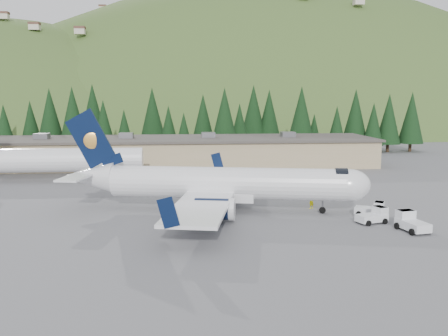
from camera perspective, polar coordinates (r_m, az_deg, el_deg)
ground at (r=55.85m, az=0.56°, el=-4.94°), size 600.00×600.00×0.00m
airliner at (r=55.35m, az=-0.46°, el=-1.86°), size 34.10×32.21×11.36m
second_airliner at (r=79.11m, az=-19.40°, el=0.92°), size 27.50×11.00×10.05m
baggage_tug_a at (r=52.77m, az=16.77°, el=-5.26°), size 3.37×2.56×1.63m
baggage_tug_b at (r=55.80m, az=16.57°, el=-4.55°), size 3.33×2.81×1.59m
baggage_tug_c at (r=50.89m, az=20.55°, el=-5.83°), size 2.59×3.68×1.82m
terminal_building at (r=92.67m, az=-4.90°, el=1.92°), size 71.00×17.00×6.10m
ramp_worker at (r=57.69m, az=9.95°, el=-3.69°), size 0.81×0.76×1.87m
tree_line at (r=114.79m, az=-5.49°, el=5.72°), size 114.03×18.39×14.35m
hills at (r=284.53m, az=7.16°, el=-11.50°), size 614.00×330.00×300.00m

